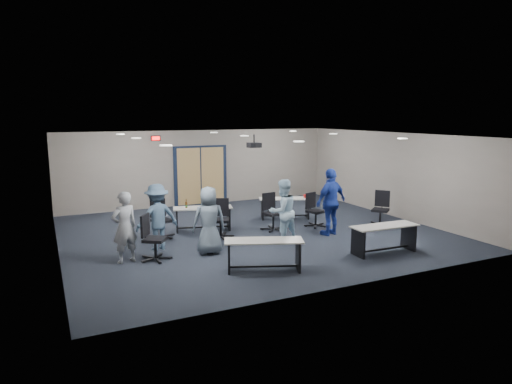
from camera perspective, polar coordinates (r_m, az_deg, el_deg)
name	(u,v)px	position (r m, az deg, el deg)	size (l,w,h in m)	color
floor	(252,232)	(12.85, -0.50, -5.02)	(10.00, 10.00, 0.00)	black
back_wall	(200,168)	(16.74, -6.98, 3.06)	(10.00, 0.04, 2.70)	gray
front_wall	(352,218)	(8.77, 11.92, -3.16)	(10.00, 0.04, 2.70)	gray
left_wall	(55,199)	(11.45, -23.87, -0.78)	(0.04, 9.00, 2.70)	gray
right_wall	(393,174)	(15.34, 16.72, 2.11)	(0.04, 9.00, 2.70)	gray
ceiling	(252,135)	(12.44, -0.52, 7.09)	(10.00, 9.00, 0.04)	white
double_door	(201,176)	(16.74, -6.92, 2.02)	(2.00, 0.07, 2.20)	black
exit_sign	(156,138)	(16.16, -12.43, 6.58)	(0.32, 0.07, 0.18)	black
ceiling_projector	(254,145)	(13.04, -0.23, 5.91)	(0.35, 0.32, 0.37)	black
ceiling_can_lights	(248,136)	(12.67, -1.00, 7.00)	(6.24, 5.74, 0.02)	white
table_front_left	(264,250)	(9.66, 0.98, -7.22)	(1.73, 1.12, 0.67)	#A4A29B
table_front_right	(384,234)	(11.28, 15.73, -5.08)	(1.68, 0.62, 0.67)	#A4A29B
table_back_left	(203,214)	(13.03, -6.68, -2.79)	(1.74, 0.95, 0.92)	#A4A29B
table_back_right	(285,204)	(14.45, 3.65, -1.56)	(1.70, 1.07, 0.76)	#A4A29B
chair_back_a	(162,219)	(12.41, -11.70, -3.33)	(0.64, 0.64, 1.03)	black
chair_back_b	(221,219)	(12.24, -4.45, -3.33)	(0.65, 0.65, 1.03)	black
chair_back_c	(273,212)	(12.95, 2.19, -2.52)	(0.66, 0.66, 1.06)	black
chair_back_d	(316,210)	(13.48, 7.50, -2.24)	(0.62, 0.62, 0.99)	black
chair_loose_left	(155,237)	(10.57, -12.51, -5.57)	(0.66, 0.66, 1.05)	black
chair_loose_right	(380,209)	(13.95, 15.29, -2.02)	(0.65, 0.65, 1.03)	black
person_gray	(124,227)	(10.50, -16.12, -4.26)	(0.59, 0.39, 1.61)	gray
person_plaid	(209,220)	(10.79, -5.89, -3.55)	(0.79, 0.51, 1.61)	slate
person_lightblue	(283,211)	(11.64, 3.35, -2.43)	(0.80, 0.62, 1.65)	#C0E7FF
person_navy	(331,202)	(12.56, 9.35, -1.22)	(1.07, 0.45, 1.83)	navy
person_back	(157,217)	(11.30, -12.25, -3.08)	(1.05, 0.60, 1.62)	#425C78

